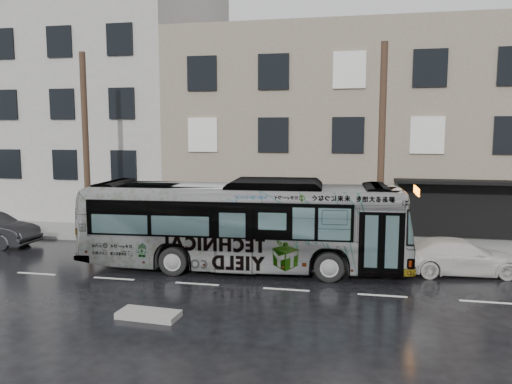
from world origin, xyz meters
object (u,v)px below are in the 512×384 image
utility_pole_rear (86,147)px  bus (243,224)px  white_sedan (459,256)px  sign_post (405,225)px  utility_pole_front (381,149)px

utility_pole_rear → bus: utility_pole_rear is taller
bus → white_sedan: 8.33m
sign_post → white_sedan: sign_post is taller
utility_pole_rear → sign_post: utility_pole_rear is taller
white_sedan → bus: bearing=88.6°
bus → white_sedan: bus is taller
utility_pole_rear → bus: bearing=-22.1°
utility_pole_front → bus: (-5.33, -3.51, -2.88)m
utility_pole_front → sign_post: (1.10, 0.00, -3.30)m
utility_pole_rear → white_sedan: utility_pole_rear is taller
sign_post → bus: 7.34m
utility_pole_front → white_sedan: (2.87, -2.58, -3.98)m
bus → utility_pole_front: bearing=-60.1°
utility_pole_front → bus: utility_pole_front is taller
bus → sign_post: bearing=-64.8°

